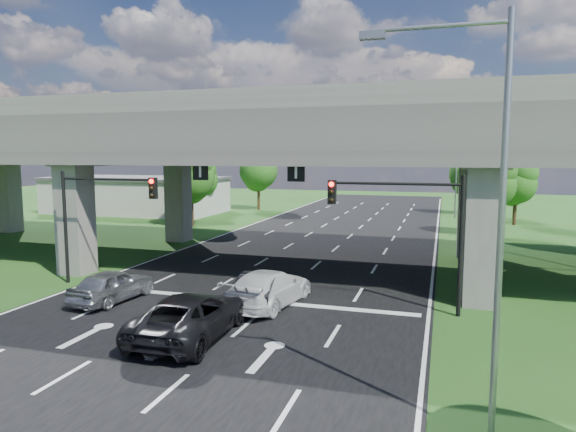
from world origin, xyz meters
The scene contains 19 objects.
ground centered at (0.00, 0.00, 0.00)m, with size 160.00×160.00×0.00m, color #1D4516.
road centered at (0.00, 10.00, 0.01)m, with size 18.00×120.00×0.03m, color black.
overpass centered at (0.00, 12.00, 7.92)m, with size 80.00×15.00×10.00m.
warehouse centered at (-26.00, 35.00, 2.00)m, with size 20.00×10.00×4.00m, color #9E9E99.
signal_right centered at (7.82, 3.94, 4.19)m, with size 5.76×0.54×6.00m.
signal_left centered at (-7.82, 3.94, 4.19)m, with size 5.76×0.54×6.00m.
streetlight_near centered at (10.10, -6.00, 5.85)m, with size 3.38×0.25×10.00m.
streetlight_far centered at (10.10, 24.00, 5.85)m, with size 3.38×0.25×10.00m.
streetlight_beyond centered at (10.10, 40.00, 5.85)m, with size 3.38×0.25×10.00m.
tree_left_near centered at (-13.95, 26.00, 4.82)m, with size 4.50×4.50×7.80m.
tree_left_mid centered at (-16.95, 34.00, 4.17)m, with size 3.91×3.90×6.76m.
tree_left_far centered at (-12.95, 42.00, 5.14)m, with size 4.80×4.80×8.32m.
tree_right_near centered at (13.05, 28.00, 4.50)m, with size 4.20×4.20×7.28m.
tree_right_mid centered at (16.05, 36.00, 4.17)m, with size 3.91×3.90×6.76m.
tree_right_far centered at (12.05, 44.00, 4.82)m, with size 4.50×4.50×7.80m.
car_silver centered at (-5.40, 1.52, 0.79)m, with size 1.80×4.48×1.53m, color #A3A5AB.
car_dark centered at (1.49, 3.00, 0.82)m, with size 1.66×4.77×1.57m, color black.
car_white centered at (1.80, 3.00, 0.85)m, with size 2.29×5.63×1.63m, color silver.
car_trailing centered at (0.35, -1.75, 0.87)m, with size 2.78×6.03×1.68m, color black.
Camera 1 is at (9.22, -18.43, 6.81)m, focal length 32.00 mm.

